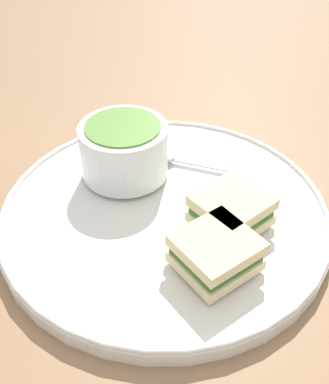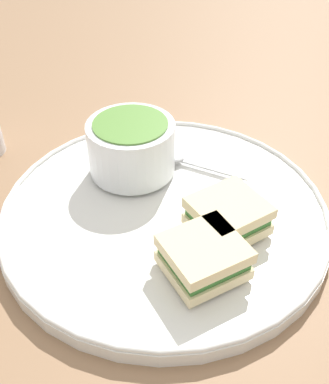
{
  "view_description": "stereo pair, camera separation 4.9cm",
  "coord_description": "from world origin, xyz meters",
  "px_view_note": "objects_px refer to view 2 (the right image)",
  "views": [
    {
      "loc": [
        0.04,
        0.37,
        0.35
      ],
      "look_at": [
        0.0,
        0.0,
        0.04
      ],
      "focal_mm": 42.0,
      "sensor_mm": 36.0,
      "label": 1
    },
    {
      "loc": [
        -0.01,
        0.37,
        0.35
      ],
      "look_at": [
        0.0,
        0.0,
        0.04
      ],
      "focal_mm": 42.0,
      "sensor_mm": 36.0,
      "label": 2
    }
  ],
  "objects_px": {
    "soup_bowl": "(131,147)",
    "sandwich_half_near": "(204,257)",
    "sandwich_half_far": "(228,216)",
    "spoon": "(178,158)"
  },
  "relations": [
    {
      "from": "spoon",
      "to": "sandwich_half_far",
      "type": "height_order",
      "value": "sandwich_half_far"
    },
    {
      "from": "spoon",
      "to": "sandwich_half_near",
      "type": "xyz_separation_m",
      "value": [
        -0.02,
        0.18,
        0.01
      ]
    },
    {
      "from": "soup_bowl",
      "to": "sandwich_half_near",
      "type": "height_order",
      "value": "soup_bowl"
    },
    {
      "from": "sandwich_half_near",
      "to": "sandwich_half_far",
      "type": "xyz_separation_m",
      "value": [
        -0.03,
        -0.06,
        0.0
      ]
    },
    {
      "from": "sandwich_half_near",
      "to": "sandwich_half_far",
      "type": "height_order",
      "value": "same"
    },
    {
      "from": "sandwich_half_near",
      "to": "sandwich_half_far",
      "type": "bearing_deg",
      "value": -115.8
    },
    {
      "from": "soup_bowl",
      "to": "sandwich_half_near",
      "type": "xyz_separation_m",
      "value": [
        -0.08,
        0.16,
        -0.02
      ]
    },
    {
      "from": "soup_bowl",
      "to": "sandwich_half_near",
      "type": "distance_m",
      "value": 0.18
    },
    {
      "from": "soup_bowl",
      "to": "spoon",
      "type": "height_order",
      "value": "soup_bowl"
    },
    {
      "from": "soup_bowl",
      "to": "sandwich_half_far",
      "type": "distance_m",
      "value": 0.15
    }
  ]
}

